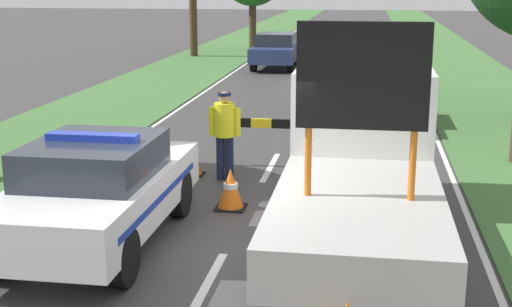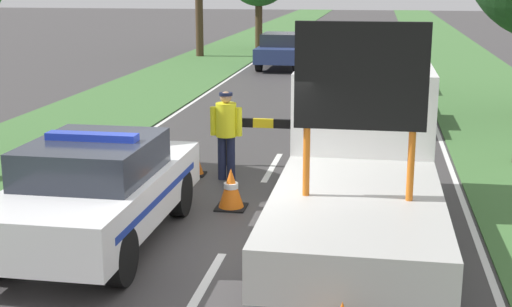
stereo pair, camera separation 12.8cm
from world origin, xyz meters
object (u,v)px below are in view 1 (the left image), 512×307
at_px(police_car, 99,190).
at_px(traffic_cone_near_truck, 231,189).
at_px(work_truck, 361,155).
at_px(traffic_cone_near_police, 193,162).
at_px(pedestrian_civilian, 308,126).
at_px(police_officer, 225,128).
at_px(queued_car_sedan_black, 371,93).
at_px(queued_car_sedan_silver, 361,66).
at_px(queued_car_hatch_blue, 276,50).
at_px(road_barrier, 272,128).

bearing_deg(police_car, traffic_cone_near_truck, 49.92).
xyz_separation_m(police_car, work_truck, (3.69, 1.46, 0.29)).
bearing_deg(traffic_cone_near_police, pedestrian_civilian, 10.63).
bearing_deg(traffic_cone_near_police, police_officer, -17.66).
relative_size(traffic_cone_near_truck, queued_car_sedan_black, 0.15).
xyz_separation_m(police_officer, traffic_cone_near_truck, (0.44, -1.71, -0.67)).
height_order(work_truck, queued_car_sedan_silver, work_truck).
bearing_deg(queued_car_sedan_silver, police_car, 77.12).
xyz_separation_m(pedestrian_civilian, queued_car_sedan_black, (1.20, 5.67, -0.20)).
distance_m(police_officer, pedestrian_civilian, 1.64).
relative_size(police_officer, traffic_cone_near_police, 3.15).
distance_m(police_car, queued_car_hatch_blue, 21.14).
distance_m(queued_car_sedan_black, queued_car_hatch_blue, 11.93).
bearing_deg(road_barrier, pedestrian_civilian, -27.61).
xyz_separation_m(pedestrian_civilian, traffic_cone_near_truck, (-1.07, -2.34, -0.63)).
relative_size(road_barrier, traffic_cone_near_police, 4.63).
distance_m(police_car, pedestrian_civilian, 4.98).
height_order(police_officer, traffic_cone_near_truck, police_officer).
xyz_separation_m(police_officer, queued_car_sedan_silver, (2.39, 11.72, -0.17)).
bearing_deg(traffic_cone_near_truck, police_officer, 104.46).
height_order(pedestrian_civilian, traffic_cone_near_truck, pedestrian_civilian).
height_order(traffic_cone_near_police, queued_car_sedan_black, queued_car_sedan_black).
height_order(pedestrian_civilian, traffic_cone_near_police, pedestrian_civilian).
height_order(police_car, police_officer, police_officer).
relative_size(police_officer, pedestrian_civilian, 1.03).
height_order(road_barrier, police_officer, police_officer).
distance_m(traffic_cone_near_truck, queued_car_sedan_black, 8.34).
xyz_separation_m(road_barrier, queued_car_sedan_silver, (1.64, 10.68, 0.02)).
relative_size(work_truck, road_barrier, 2.49).
bearing_deg(traffic_cone_near_police, traffic_cone_near_truck, -59.88).
bearing_deg(queued_car_hatch_blue, road_barrier, 97.12).
relative_size(work_truck, pedestrian_civilian, 3.78).
bearing_deg(work_truck, traffic_cone_near_truck, -14.36).
xyz_separation_m(police_officer, queued_car_sedan_black, (2.71, 6.30, -0.25)).
xyz_separation_m(queued_car_sedan_silver, queued_car_hatch_blue, (-3.70, 5.82, -0.06)).
distance_m(work_truck, road_barrier, 3.68).
bearing_deg(queued_car_hatch_blue, work_truck, 101.16).
height_order(work_truck, pedestrian_civilian, work_truck).
distance_m(work_truck, pedestrian_civilian, 2.97).
distance_m(police_officer, queued_car_hatch_blue, 17.59).
xyz_separation_m(work_truck, police_officer, (-2.58, 2.14, -0.09)).
relative_size(work_truck, traffic_cone_near_truck, 9.03).
bearing_deg(police_officer, queued_car_sedan_black, -90.82).
relative_size(queued_car_sedan_silver, queued_car_hatch_blue, 0.98).
distance_m(police_car, road_barrier, 5.00).
relative_size(traffic_cone_near_truck, queued_car_hatch_blue, 0.16).
height_order(traffic_cone_near_truck, queued_car_sedan_black, queued_car_sedan_black).
relative_size(traffic_cone_near_police, queued_car_sedan_silver, 0.13).
height_order(work_truck, road_barrier, work_truck).
bearing_deg(road_barrier, police_officer, -125.16).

